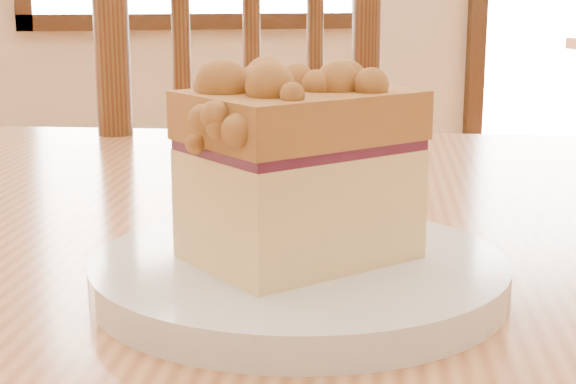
# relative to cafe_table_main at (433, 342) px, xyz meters

# --- Properties ---
(cafe_table_main) EXTENTS (1.30, 1.06, 0.75)m
(cafe_table_main) POSITION_rel_cafe_table_main_xyz_m (0.00, 0.00, 0.00)
(cafe_table_main) COLOR tan
(cafe_table_main) RESTS_ON ground
(cafe_chair_main) EXTENTS (0.62, 0.62, 1.04)m
(cafe_chair_main) POSITION_rel_cafe_table_main_xyz_m (-0.12, 0.65, -0.12)
(cafe_chair_main) COLOR brown
(cafe_chair_main) RESTS_ON ground
(plate) EXTENTS (0.23, 0.23, 0.02)m
(plate) POSITION_rel_cafe_table_main_xyz_m (-0.14, -0.16, 0.12)
(plate) COLOR white
(plate) RESTS_ON cafe_table_main
(cake_slice) EXTENTS (0.14, 0.13, 0.11)m
(cake_slice) POSITION_rel_cafe_table_main_xyz_m (-0.14, -0.16, 0.18)
(cake_slice) COLOR #EFCF87
(cake_slice) RESTS_ON plate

